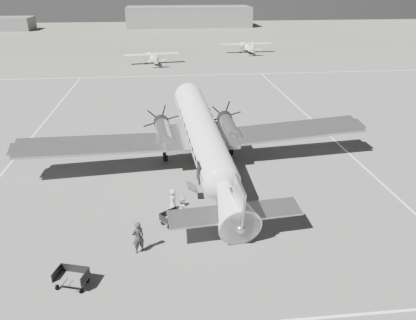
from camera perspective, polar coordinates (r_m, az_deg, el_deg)
The scene contains 15 objects.
ground at distance 31.49m, azimuth 2.67°, elevation -3.38°, with size 260.00×260.00×0.00m, color slate.
taxi_line_right at distance 35.26m, azimuth 22.34°, elevation -2.15°, with size 0.15×80.00×0.01m, color white.
taxi_line_left at distance 42.50m, azimuth -24.36°, elevation 1.85°, with size 0.15×60.00×0.01m, color white.
taxi_line_horizon at distance 69.31m, azimuth -2.44°, elevation 11.83°, with size 90.00×0.15×0.01m, color white.
grass_infield at distance 123.57m, azimuth -4.31°, elevation 17.07°, with size 260.00×90.00×0.01m, color #696759.
hangar_main at distance 148.37m, azimuth -2.72°, elevation 19.51°, with size 42.00×14.00×6.60m.
shed_secondary at distance 151.83m, azimuth -26.88°, elevation 16.73°, with size 18.00×10.00×4.00m, color #5A5A5A.
dc3_airliner at distance 31.75m, azimuth -0.39°, elevation 2.49°, with size 29.75×20.64×5.67m, color #B0B0B3, non-canonical shape.
light_plane_left at distance 79.38m, azimuth -7.84°, elevation 13.97°, with size 10.52×8.54×2.18m, color white, non-canonical shape.
light_plane_right at distance 91.87m, azimuth 5.46°, elevation 15.44°, with size 11.18×9.07×2.32m, color white, non-canonical shape.
baggage_cart_near at distance 26.45m, azimuth -5.04°, elevation -8.11°, with size 1.52×1.08×0.86m, color #5A5A5A, non-canonical shape.
baggage_cart_far at distance 22.66m, azimuth -18.64°, elevation -15.50°, with size 1.71×1.20×0.96m, color #5A5A5A, non-canonical shape.
ground_crew at distance 23.87m, azimuth -9.80°, elevation -10.65°, with size 0.73×0.48×2.01m, color #282828.
ramp_agent at distance 26.71m, azimuth -3.51°, elevation -6.76°, with size 0.79×0.61×1.62m, color silver.
passenger at distance 27.78m, azimuth -4.98°, elevation -5.58°, with size 0.76×0.50×1.56m, color #B2B2B0.
Camera 1 is at (-4.50, -27.65, 14.38)m, focal length 35.00 mm.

